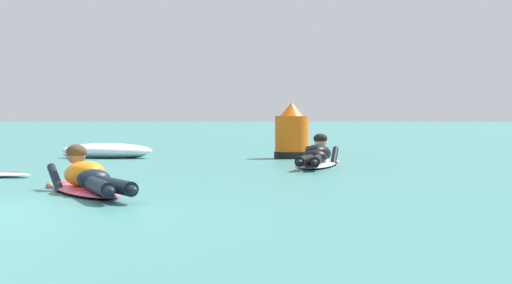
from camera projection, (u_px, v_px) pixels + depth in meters
The scene contains 5 objects.
ground_plane at pixel (128, 158), 18.07m from camera, with size 120.00×120.00×0.00m, color #387A75.
surfer_near at pixel (88, 180), 10.24m from camera, with size 1.43×2.45×0.53m.
surfer_far at pixel (317, 158), 15.29m from camera, with size 0.76×2.73×0.54m.
whitewater_front at pixel (107, 151), 18.12m from camera, with size 1.73×0.89×0.27m.
channel_marker_buoy at pixel (292, 136), 18.01m from camera, with size 0.63×0.63×1.00m.
Camera 1 is at (3.20, -7.91, 0.85)m, focal length 71.04 mm.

